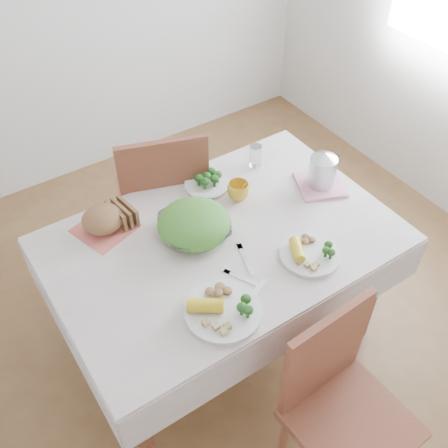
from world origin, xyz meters
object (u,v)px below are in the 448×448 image
chair_near (352,423)px  dinner_plate_right (310,255)px  dining_table (223,293)px  salad_bowl (195,228)px  yellow_mug (238,190)px  electric_kettle (323,166)px  dinner_plate_left (223,311)px  chair_far (163,203)px

chair_near → dinner_plate_right: 0.68m
chair_near → dining_table: bearing=89.1°
salad_bowl → yellow_mug: yellow_mug is taller
dining_table → chair_near: bearing=-88.4°
yellow_mug → electric_kettle: bearing=-21.8°
dinner_plate_left → yellow_mug: (0.43, 0.52, 0.03)m
yellow_mug → electric_kettle: (0.38, -0.15, 0.08)m
yellow_mug → electric_kettle: size_ratio=0.58×
chair_near → dinner_plate_left: 0.65m
yellow_mug → electric_kettle: 0.42m
dining_table → dinner_plate_left: (-0.22, -0.34, 0.40)m
dinner_plate_left → electric_kettle: 0.90m
chair_near → chair_far: 1.51m
dining_table → yellow_mug: size_ratio=13.21×
salad_bowl → dinner_plate_left: bearing=-107.3°
salad_bowl → dinner_plate_left: 0.44m
dining_table → yellow_mug: 0.51m
salad_bowl → yellow_mug: size_ratio=2.87×
chair_near → electric_kettle: electric_kettle is taller
dinner_plate_left → yellow_mug: size_ratio=2.86×
dinner_plate_left → dinner_plate_right: dinner_plate_left is taller
dinner_plate_left → dining_table: bearing=56.6°
electric_kettle → dinner_plate_left: bearing=-158.1°
chair_near → dinner_plate_left: size_ratio=3.10×
chair_far → electric_kettle: bearing=150.6°
dining_table → chair_far: (0.03, 0.65, 0.09)m
dinner_plate_right → electric_kettle: size_ratio=1.42×
dinner_plate_left → electric_kettle: bearing=24.5°
chair_near → electric_kettle: 1.13m
dinner_plate_left → salad_bowl: bearing=72.7°
chair_far → yellow_mug: (0.18, -0.47, 0.34)m
salad_bowl → chair_far: bearing=77.8°
dining_table → salad_bowl: 0.44m
salad_bowl → dinner_plate_right: 0.51m
chair_far → yellow_mug: size_ratio=9.60×
chair_near → chair_far: bearing=87.1°
salad_bowl → electric_kettle: electric_kettle is taller
chair_far → salad_bowl: size_ratio=3.35×
chair_far → electric_kettle: (0.56, -0.62, 0.42)m
dining_table → salad_bowl: salad_bowl is taller
chair_near → dinner_plate_left: chair_near is taller
dining_table → yellow_mug: yellow_mug is taller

